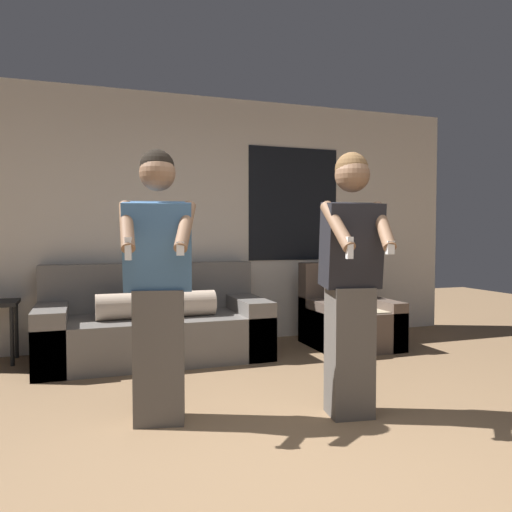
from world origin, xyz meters
TOP-DOWN VIEW (x-y plane):
  - ground_plane at (0.00, 0.00)m, footprint 14.00×14.00m
  - wall_back at (0.02, 3.33)m, footprint 6.50×0.07m
  - couch at (-0.44, 2.80)m, footprint 2.13×1.00m
  - armchair at (1.60, 2.63)m, footprint 0.83×0.87m
  - person_left at (-0.64, 1.10)m, footprint 0.49×0.54m
  - person_right at (0.57, 0.80)m, footprint 0.43×0.51m

SIDE VIEW (x-z plane):
  - ground_plane at x=0.00m, z-range 0.00..0.00m
  - armchair at x=1.60m, z-range -0.15..0.74m
  - couch at x=-0.44m, z-range -0.14..0.76m
  - person_left at x=-0.64m, z-range 0.02..1.75m
  - person_right at x=0.57m, z-range 0.04..1.77m
  - wall_back at x=0.02m, z-range 0.00..2.70m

